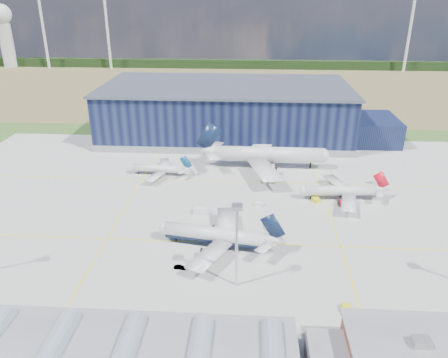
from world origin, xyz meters
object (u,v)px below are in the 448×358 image
airliner_regional (158,165)px  car_b (180,267)px  gse_van_a (201,211)px  hangar (231,113)px  gse_cart_b (259,204)px  gse_tug_c (316,200)px  airliner_red (340,186)px  airliner_navy (215,228)px  airliner_widebody (269,147)px  airstair (257,241)px  light_mast_center (237,233)px  gse_cart_a (377,195)px  gse_van_b (339,185)px  gse_tug_b (346,309)px

airliner_regional → car_b: airliner_regional is taller
gse_van_a → car_b: size_ratio=1.48×
hangar → gse_van_a: bearing=-94.0°
airliner_regional → gse_cart_b: (40.60, -25.30, -3.67)m
gse_tug_c → hangar: bearing=97.9°
hangar → airliner_red: 84.47m
airliner_red → airliner_navy: bearing=35.1°
hangar → car_b: bearing=-94.0°
airliner_widebody → airstair: bearing=-94.3°
light_mast_center → airstair: light_mast_center is taller
light_mast_center → car_b: (-15.47, 6.05, -14.90)m
hangar → airliner_regional: bearing=-116.3°
hangar → airstair: hangar is taller
airliner_navy → car_b: bearing=64.6°
airliner_regional → gse_cart_a: 85.11m
airliner_regional → gse_van_b: 71.64m
gse_cart_b → gse_van_a: bearing=136.3°
airliner_red → airliner_widebody: (-24.69, 28.95, 3.98)m
gse_tug_b → car_b: 44.03m
airliner_widebody → gse_cart_a: (39.14, -25.48, -8.71)m
airliner_regional → airliner_navy: bearing=121.6°
airstair → airliner_regional: bearing=104.3°
light_mast_center → airliner_red: light_mast_center is taller
hangar → light_mast_center: 125.07m
light_mast_center → airliner_red: size_ratio=0.71×
airliner_widebody → gse_tug_b: (15.81, -89.08, -8.64)m
airstair → light_mast_center: bearing=-129.8°
car_b → gse_cart_a: bearing=-46.5°
gse_tug_c → airliner_regional: bearing=145.1°
airstair → car_b: (-21.01, -13.27, -0.97)m
gse_cart_a → gse_tug_c: gse_tug_c is taller
hangar → airliner_widebody: bearing=-68.2°
airliner_navy → airliner_regional: bearing=-52.3°
airliner_widebody → airstair: (-4.84, -61.58, -7.78)m
airliner_widebody → hangar: bearing=112.0°
gse_van_a → airstair: bearing=-123.7°
airliner_red → airliner_widebody: 38.26m
car_b → airliner_navy: bearing=-29.1°
hangar → airliner_widebody: hangar is taller
airliner_navy → gse_van_b: (43.87, 44.19, -5.04)m
airliner_widebody → gse_van_a: 49.99m
hangar → gse_tug_b: bearing=-75.9°
light_mast_center → gse_van_a: light_mast_center is taller
light_mast_center → gse_cart_b: bearing=81.9°
gse_tug_c → gse_cart_b: (-20.19, -4.73, -0.10)m
airliner_navy → gse_tug_b: bearing=151.8°
airliner_widebody → car_b: airliner_widebody is taller
airliner_widebody → gse_cart_b: size_ratio=18.97×
airliner_widebody → gse_cart_b: bearing=-96.1°
airliner_navy → gse_cart_b: 30.36m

